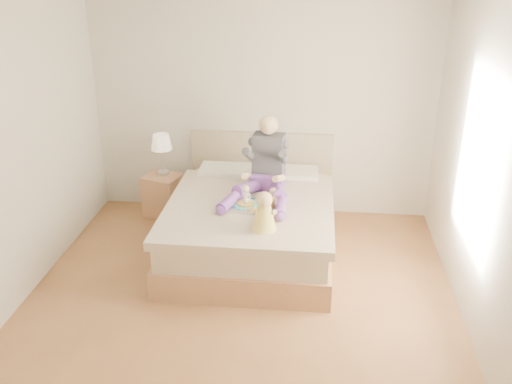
# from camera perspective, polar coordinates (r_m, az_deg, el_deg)

# --- Properties ---
(room) EXTENTS (4.02, 4.22, 2.71)m
(room) POSITION_cam_1_polar(r_m,az_deg,el_deg) (4.66, -0.95, 4.26)
(room) COLOR brown
(room) RESTS_ON ground
(bed) EXTENTS (1.70, 2.18, 1.00)m
(bed) POSITION_cam_1_polar(r_m,az_deg,el_deg) (6.12, -0.38, -2.94)
(bed) COLOR #986A47
(bed) RESTS_ON ground
(nightstand) EXTENTS (0.51, 0.48, 0.50)m
(nightstand) POSITION_cam_1_polar(r_m,az_deg,el_deg) (7.00, -9.21, -0.30)
(nightstand) COLOR #986A47
(nightstand) RESTS_ON ground
(lamp) EXTENTS (0.24, 0.24, 0.50)m
(lamp) POSITION_cam_1_polar(r_m,az_deg,el_deg) (6.81, -9.43, 4.72)
(lamp) COLOR silver
(lamp) RESTS_ON nightstand
(adult) EXTENTS (0.70, 1.03, 0.83)m
(adult) POSITION_cam_1_polar(r_m,az_deg,el_deg) (6.02, 0.92, 2.15)
(adult) COLOR #62378B
(adult) RESTS_ON bed
(tray) EXTENTS (0.52, 0.45, 0.13)m
(tray) POSITION_cam_1_polar(r_m,az_deg,el_deg) (5.73, -0.18, -1.31)
(tray) COLOR silver
(tray) RESTS_ON bed
(baby) EXTENTS (0.25, 0.34, 0.38)m
(baby) POSITION_cam_1_polar(r_m,az_deg,el_deg) (5.25, 0.82, -2.22)
(baby) COLOR #FDE050
(baby) RESTS_ON bed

